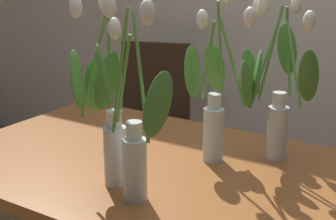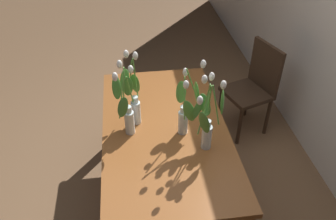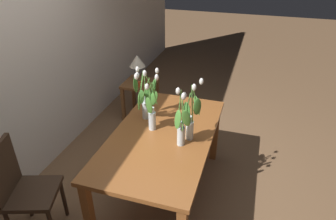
# 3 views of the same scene
# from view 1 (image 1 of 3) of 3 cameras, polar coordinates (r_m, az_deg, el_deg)

# --- Properties ---
(dining_table) EXTENTS (1.60, 0.90, 0.74)m
(dining_table) POSITION_cam_1_polar(r_m,az_deg,el_deg) (1.66, 1.22, -9.55)
(dining_table) COLOR brown
(dining_table) RESTS_ON ground
(tulip_vase_0) EXTENTS (0.15, 0.16, 0.56)m
(tulip_vase_0) POSITION_cam_1_polar(r_m,az_deg,el_deg) (1.46, -7.02, -1.77)
(tulip_vase_0) COLOR silver
(tulip_vase_0) RESTS_ON dining_table
(tulip_vase_1) EXTENTS (0.27, 0.22, 0.54)m
(tulip_vase_1) POSITION_cam_1_polar(r_m,az_deg,el_deg) (1.67, 12.30, 1.79)
(tulip_vase_1) COLOR silver
(tulip_vase_1) RESTS_ON dining_table
(tulip_vase_2) EXTENTS (0.24, 0.19, 0.56)m
(tulip_vase_2) POSITION_cam_1_polar(r_m,az_deg,el_deg) (1.64, 5.49, 0.90)
(tulip_vase_2) COLOR silver
(tulip_vase_2) RESTS_ON dining_table
(tulip_vase_3) EXTENTS (0.27, 0.16, 0.56)m
(tulip_vase_3) POSITION_cam_1_polar(r_m,az_deg,el_deg) (1.34, -4.38, -2.11)
(tulip_vase_3) COLOR silver
(tulip_vase_3) RESTS_ON dining_table
(dining_chair) EXTENTS (0.51, 0.51, 0.93)m
(dining_chair) POSITION_cam_1_polar(r_m,az_deg,el_deg) (2.86, -1.89, -0.68)
(dining_chair) COLOR #382619
(dining_chair) RESTS_ON ground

